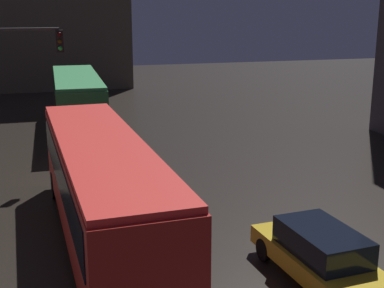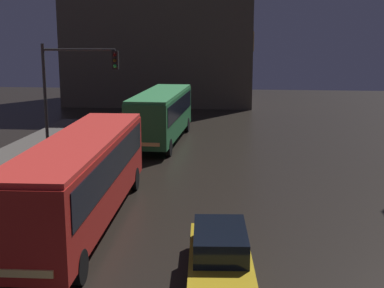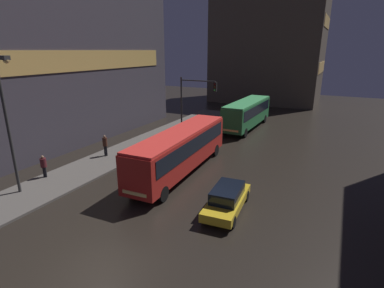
{
  "view_description": "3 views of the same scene",
  "coord_description": "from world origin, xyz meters",
  "px_view_note": "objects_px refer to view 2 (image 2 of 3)",
  "views": [
    {
      "loc": [
        -3.81,
        -4.05,
        6.99
      ],
      "look_at": [
        1.57,
        14.66,
        1.94
      ],
      "focal_mm": 50.0,
      "sensor_mm": 36.0,
      "label": 1
    },
    {
      "loc": [
        3.53,
        -7.03,
        6.85
      ],
      "look_at": [
        1.49,
        12.93,
        2.69
      ],
      "focal_mm": 50.0,
      "sensor_mm": 36.0,
      "label": 2
    },
    {
      "loc": [
        8.08,
        -7.54,
        8.9
      ],
      "look_at": [
        -1.3,
        10.92,
        2.38
      ],
      "focal_mm": 28.0,
      "sensor_mm": 36.0,
      "label": 3
    }
  ],
  "objects_px": {
    "car_taxi": "(220,253)",
    "bus_near": "(82,172)",
    "traffic_light_main": "(70,85)",
    "bus_far": "(162,111)"
  },
  "relations": [
    {
      "from": "car_taxi",
      "to": "bus_near",
      "type": "bearing_deg",
      "value": -41.01
    },
    {
      "from": "car_taxi",
      "to": "traffic_light_main",
      "type": "relative_size",
      "value": 0.74
    },
    {
      "from": "bus_near",
      "to": "traffic_light_main",
      "type": "bearing_deg",
      "value": -71.72
    },
    {
      "from": "car_taxi",
      "to": "bus_far",
      "type": "bearing_deg",
      "value": -80.73
    },
    {
      "from": "car_taxi",
      "to": "traffic_light_main",
      "type": "distance_m",
      "value": 14.69
    },
    {
      "from": "bus_near",
      "to": "bus_far",
      "type": "relative_size",
      "value": 1.14
    },
    {
      "from": "bus_far",
      "to": "bus_near",
      "type": "bearing_deg",
      "value": 89.62
    },
    {
      "from": "bus_far",
      "to": "traffic_light_main",
      "type": "xyz_separation_m",
      "value": [
        -3.4,
        -7.38,
        2.35
      ]
    },
    {
      "from": "traffic_light_main",
      "to": "bus_far",
      "type": "bearing_deg",
      "value": 65.24
    },
    {
      "from": "bus_far",
      "to": "traffic_light_main",
      "type": "bearing_deg",
      "value": 66.48
    }
  ]
}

